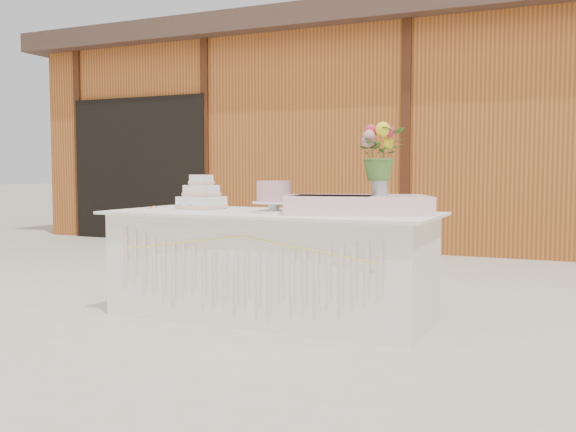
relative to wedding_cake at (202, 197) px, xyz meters
The scene contains 9 objects.
ground 1.08m from the wedding_cake, ahead, with size 80.00×80.00×0.00m, color beige.
barn 6.00m from the wedding_cake, 83.92° to the left, with size 12.60×4.60×3.30m.
cake_table 0.80m from the wedding_cake, ahead, with size 2.40×1.00×0.77m.
wedding_cake is the anchor object (origin of this frame).
pink_cake_stand 0.73m from the wedding_cake, 13.45° to the right, with size 0.31×0.31×0.22m.
satin_runner 1.26m from the wedding_cake, ahead, with size 0.99×0.58×0.13m, color #FFCDCD.
flower_vase 1.43m from the wedding_cake, ahead, with size 0.11×0.11×0.15m, color silver.
bouquet 1.47m from the wedding_cake, ahead, with size 0.32×0.28×0.36m, color #45702D.
loose_flowers 0.40m from the wedding_cake, behind, with size 0.12×0.30×0.02m, color pink, non-canonical shape.
Camera 1 is at (2.01, -4.17, 1.06)m, focal length 40.00 mm.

